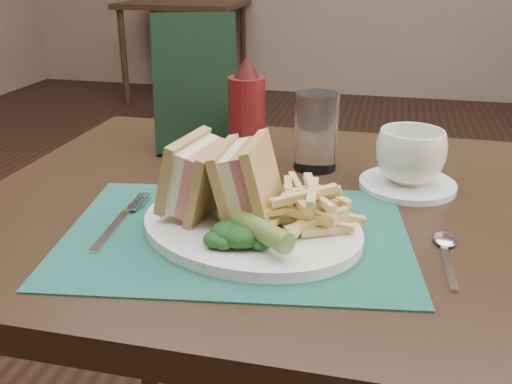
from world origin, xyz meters
TOP-DOWN VIEW (x-y plane):
  - floor at (0.00, 0.00)m, footprint 7.00×7.00m
  - wall_back at (0.00, 3.50)m, footprint 6.00×0.00m
  - table_bg_left at (-1.46, 3.11)m, footprint 0.90×0.75m
  - placemat at (-0.03, -0.63)m, footprint 0.49×0.38m
  - plate at (-0.01, -0.62)m, footprint 0.36×0.32m
  - sandwich_half_a at (-0.11, -0.61)m, footprint 0.09×0.12m
  - sandwich_half_b at (-0.04, -0.62)m, footprint 0.08×0.11m
  - kale_garnish at (-0.00, -0.68)m, footprint 0.11×0.08m
  - pickle_spear at (0.01, -0.68)m, footprint 0.11×0.10m
  - fries_pile at (0.06, -0.61)m, footprint 0.18×0.20m
  - fork at (-0.19, -0.64)m, footprint 0.05×0.17m
  - spoon at (0.24, -0.64)m, footprint 0.04×0.15m
  - saucer at (0.19, -0.41)m, footprint 0.18×0.18m
  - coffee_cup at (0.19, -0.41)m, footprint 0.15×0.15m
  - drinking_glass at (0.04, -0.36)m, footprint 0.08×0.08m
  - ketchup_bottle at (-0.08, -0.36)m, footprint 0.08×0.08m
  - check_presenter at (-0.19, -0.30)m, footprint 0.17×0.14m

SIDE VIEW (x-z plane):
  - floor at x=0.00m, z-range 0.00..0.00m
  - wall_back at x=0.00m, z-range -3.00..3.00m
  - table_bg_left at x=-1.46m, z-range 0.00..0.75m
  - placemat at x=-0.03m, z-range 0.75..0.75m
  - spoon at x=0.24m, z-range 0.75..0.76m
  - saucer at x=0.19m, z-range 0.75..0.76m
  - fork at x=-0.19m, z-range 0.75..0.76m
  - plate at x=-0.01m, z-range 0.75..0.77m
  - kale_garnish at x=0.00m, z-range 0.77..0.79m
  - pickle_spear at x=0.01m, z-range 0.77..0.80m
  - fries_pile at x=0.06m, z-range 0.77..0.83m
  - coffee_cup at x=0.19m, z-range 0.76..0.84m
  - drinking_glass at x=0.04m, z-range 0.75..0.88m
  - sandwich_half_a at x=-0.11m, z-range 0.77..0.87m
  - sandwich_half_b at x=-0.04m, z-range 0.77..0.88m
  - ketchup_bottle at x=-0.08m, z-range 0.75..0.94m
  - check_presenter at x=-0.19m, z-range 0.75..0.99m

